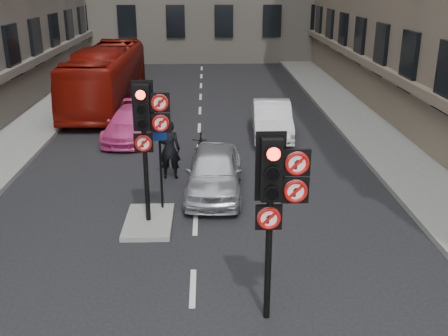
{
  "coord_description": "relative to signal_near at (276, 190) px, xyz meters",
  "views": [
    {
      "loc": [
        0.33,
        -7.21,
        6.01
      ],
      "look_at": [
        0.64,
        2.04,
        2.6
      ],
      "focal_mm": 42.0,
      "sensor_mm": 36.0,
      "label": 1
    }
  ],
  "objects": [
    {
      "name": "car_pink",
      "position": [
        -4.12,
        11.63,
        -1.99
      ],
      "size": [
        2.03,
        4.22,
        1.19
      ],
      "primitive_type": "imported",
      "rotation": [
        0.0,
        0.0,
        -0.09
      ],
      "color": "#E24292",
      "rests_on": "ground"
    },
    {
      "name": "signal_far",
      "position": [
        -2.6,
        4.0,
        0.12
      ],
      "size": [
        0.91,
        0.4,
        3.58
      ],
      "color": "black",
      "rests_on": "centre_island"
    },
    {
      "name": "car_silver",
      "position": [
        -0.96,
        6.01,
        -1.91
      ],
      "size": [
        1.83,
        4.04,
        1.35
      ],
      "primitive_type": "imported",
      "rotation": [
        0.0,
        0.0,
        -0.06
      ],
      "color": "#B0B2B8",
      "rests_on": "ground"
    },
    {
      "name": "pavement_left",
      "position": [
        -8.69,
        11.01,
        -2.5
      ],
      "size": [
        3.0,
        50.0,
        0.16
      ],
      "primitive_type": "cube",
      "color": "gray",
      "rests_on": "ground"
    },
    {
      "name": "centre_island",
      "position": [
        -2.69,
        4.01,
        -2.52
      ],
      "size": [
        1.2,
        2.0,
        0.12
      ],
      "primitive_type": "cube",
      "color": "gray",
      "rests_on": "ground"
    },
    {
      "name": "signal_near",
      "position": [
        0.0,
        0.0,
        0.0
      ],
      "size": [
        0.91,
        0.4,
        3.58
      ],
      "color": "black",
      "rests_on": "ground"
    },
    {
      "name": "motorcyclist",
      "position": [
        -2.34,
        7.26,
        -1.64
      ],
      "size": [
        0.71,
        0.49,
        1.89
      ],
      "primitive_type": "imported",
      "rotation": [
        0.0,
        0.0,
        3.09
      ],
      "color": "black",
      "rests_on": "ground"
    },
    {
      "name": "pavement_right",
      "position": [
        5.71,
        11.01,
        -2.5
      ],
      "size": [
        3.0,
        50.0,
        0.16
      ],
      "primitive_type": "cube",
      "color": "gray",
      "rests_on": "ground"
    },
    {
      "name": "car_white",
      "position": [
        1.4,
        11.73,
        -1.9
      ],
      "size": [
        1.69,
        4.23,
        1.37
      ],
      "primitive_type": "imported",
      "rotation": [
        0.0,
        0.0,
        -0.06
      ],
      "color": "silver",
      "rests_on": "ground"
    },
    {
      "name": "bus_red",
      "position": [
        -5.99,
        17.15,
        -1.17
      ],
      "size": [
        2.55,
        10.19,
        2.83
      ],
      "primitive_type": "imported",
      "rotation": [
        0.0,
        0.0,
        -0.02
      ],
      "color": "maroon",
      "rests_on": "ground"
    },
    {
      "name": "info_sign",
      "position": [
        -2.39,
        4.74,
        -1.03
      ],
      "size": [
        0.38,
        0.15,
        2.21
      ],
      "rotation": [
        0.0,
        0.0,
        0.23
      ],
      "color": "black",
      "rests_on": "centre_island"
    },
    {
      "name": "motorcycle",
      "position": [
        -1.39,
        8.66,
        -2.09
      ],
      "size": [
        0.58,
        1.68,
        0.99
      ],
      "primitive_type": "imported",
      "rotation": [
        0.0,
        0.0,
        -0.07
      ],
      "color": "black",
      "rests_on": "ground"
    }
  ]
}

